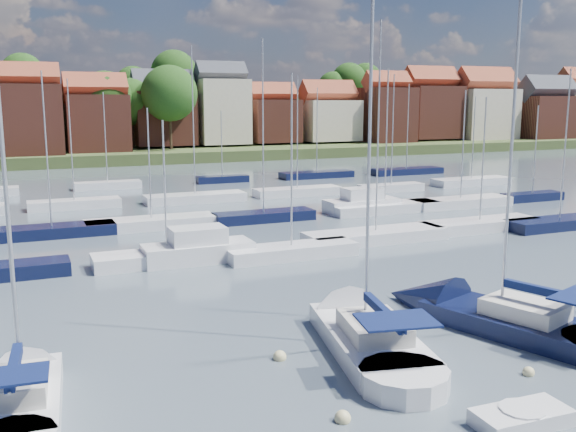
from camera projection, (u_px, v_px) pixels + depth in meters
name	position (u px, v px, depth m)	size (l,w,h in m)	color
ground	(197.00, 208.00, 61.40)	(260.00, 260.00, 0.00)	#44525C
sailboat_left	(23.00, 392.00, 22.01)	(3.24, 9.59, 12.91)	silver
sailboat_centre	(358.00, 328.00, 28.19)	(5.75, 12.81, 16.81)	silver
sailboat_navy	(480.00, 315.00, 29.88)	(7.26, 12.87, 17.25)	black
tender	(522.00, 418.00, 20.46)	(3.20, 1.56, 0.68)	silver
buoy_c	(343.00, 421.00, 20.77)	(0.54, 0.54, 0.54)	beige
buoy_d	(528.00, 375.00, 24.25)	(0.45, 0.45, 0.45)	beige
buoy_e	(472.00, 298.00, 33.68)	(0.43, 0.43, 0.43)	#D85914
buoy_g	(280.00, 359.00, 25.71)	(0.54, 0.54, 0.54)	beige
marina_field	(232.00, 210.00, 57.66)	(79.62, 41.41, 15.93)	silver
far_shore_town	(100.00, 125.00, 145.39)	(212.46, 90.00, 22.27)	#414E27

